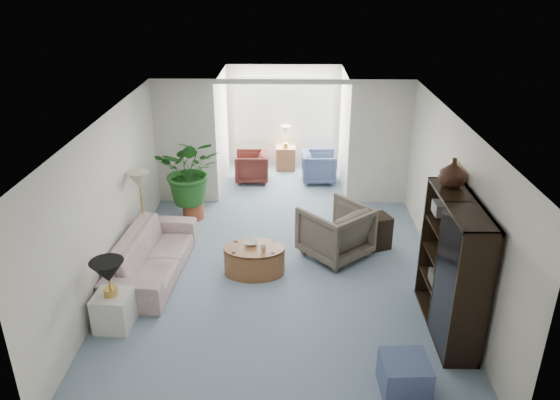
{
  "coord_description": "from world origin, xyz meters",
  "views": [
    {
      "loc": [
        0.14,
        -6.97,
        4.45
      ],
      "look_at": [
        0.0,
        0.6,
        1.1
      ],
      "focal_mm": 34.21,
      "sensor_mm": 36.0,
      "label": 1
    }
  ],
  "objects_px": {
    "side_table_dark": "(375,232)",
    "cabinet_urn": "(453,172)",
    "ottoman": "(404,375)",
    "framed_picture": "(457,182)",
    "sunroom_chair_blue": "(319,167)",
    "entertainment_cabinet": "(452,268)",
    "sunroom_table": "(286,158)",
    "wingback_chair": "(335,231)",
    "sunroom_chair_maroon": "(252,167)",
    "sofa": "(152,255)",
    "table_lamp": "(108,272)",
    "coffee_cup": "(263,248)",
    "plant_pot": "(193,210)",
    "coffee_table": "(254,260)",
    "floor_lamp": "(139,180)",
    "end_table": "(114,311)",
    "coffee_bowl": "(251,243)"
  },
  "relations": [
    {
      "from": "coffee_cup",
      "to": "table_lamp",
      "type": "bearing_deg",
      "value": -145.93
    },
    {
      "from": "coffee_table",
      "to": "sunroom_chair_maroon",
      "type": "height_order",
      "value": "sunroom_chair_maroon"
    },
    {
      "from": "cabinet_urn",
      "to": "ottoman",
      "type": "bearing_deg",
      "value": -114.74
    },
    {
      "from": "coffee_table",
      "to": "entertainment_cabinet",
      "type": "height_order",
      "value": "entertainment_cabinet"
    },
    {
      "from": "framed_picture",
      "to": "sunroom_table",
      "type": "distance_m",
      "value": 5.73
    },
    {
      "from": "sunroom_chair_maroon",
      "to": "sunroom_table",
      "type": "height_order",
      "value": "sunroom_chair_maroon"
    },
    {
      "from": "coffee_cup",
      "to": "side_table_dark",
      "type": "relative_size",
      "value": 0.16
    },
    {
      "from": "framed_picture",
      "to": "sunroom_chair_blue",
      "type": "xyz_separation_m",
      "value": [
        -1.66,
        4.25,
        -1.36
      ]
    },
    {
      "from": "wingback_chair",
      "to": "entertainment_cabinet",
      "type": "height_order",
      "value": "entertainment_cabinet"
    },
    {
      "from": "coffee_bowl",
      "to": "ottoman",
      "type": "height_order",
      "value": "coffee_bowl"
    },
    {
      "from": "coffee_table",
      "to": "side_table_dark",
      "type": "distance_m",
      "value": 2.18
    },
    {
      "from": "table_lamp",
      "to": "side_table_dark",
      "type": "height_order",
      "value": "table_lamp"
    },
    {
      "from": "table_lamp",
      "to": "side_table_dark",
      "type": "relative_size",
      "value": 0.76
    },
    {
      "from": "entertainment_cabinet",
      "to": "sunroom_table",
      "type": "height_order",
      "value": "entertainment_cabinet"
    },
    {
      "from": "wingback_chair",
      "to": "ottoman",
      "type": "height_order",
      "value": "wingback_chair"
    },
    {
      "from": "coffee_bowl",
      "to": "side_table_dark",
      "type": "height_order",
      "value": "side_table_dark"
    },
    {
      "from": "table_lamp",
      "to": "entertainment_cabinet",
      "type": "bearing_deg",
      "value": 1.06
    },
    {
      "from": "framed_picture",
      "to": "end_table",
      "type": "distance_m",
      "value": 4.97
    },
    {
      "from": "wingback_chair",
      "to": "sunroom_chair_maroon",
      "type": "bearing_deg",
      "value": -105.45
    },
    {
      "from": "wingback_chair",
      "to": "side_table_dark",
      "type": "bearing_deg",
      "value": 162.05
    },
    {
      "from": "side_table_dark",
      "to": "cabinet_urn",
      "type": "xyz_separation_m",
      "value": [
        0.63,
        -1.7,
        1.73
      ]
    },
    {
      "from": "end_table",
      "to": "sunroom_chair_blue",
      "type": "distance_m",
      "value": 6.08
    },
    {
      "from": "sofa",
      "to": "cabinet_urn",
      "type": "xyz_separation_m",
      "value": [
        4.2,
        -0.77,
        1.69
      ]
    },
    {
      "from": "sunroom_chair_blue",
      "to": "framed_picture",
      "type": "bearing_deg",
      "value": -159.87
    },
    {
      "from": "plant_pot",
      "to": "sunroom_chair_maroon",
      "type": "distance_m",
      "value": 2.18
    },
    {
      "from": "end_table",
      "to": "sunroom_chair_maroon",
      "type": "bearing_deg",
      "value": 74.48
    },
    {
      "from": "coffee_bowl",
      "to": "sofa",
      "type": "bearing_deg",
      "value": -174.29
    },
    {
      "from": "sofa",
      "to": "end_table",
      "type": "relative_size",
      "value": 4.49
    },
    {
      "from": "ottoman",
      "to": "entertainment_cabinet",
      "type": "bearing_deg",
      "value": 56.73
    },
    {
      "from": "sofa",
      "to": "end_table",
      "type": "bearing_deg",
      "value": 175.51
    },
    {
      "from": "sofa",
      "to": "coffee_cup",
      "type": "bearing_deg",
      "value": -87.64
    },
    {
      "from": "wingback_chair",
      "to": "floor_lamp",
      "type": "bearing_deg",
      "value": -44.69
    },
    {
      "from": "sofa",
      "to": "sunroom_chair_blue",
      "type": "height_order",
      "value": "sunroom_chair_blue"
    },
    {
      "from": "cabinet_urn",
      "to": "sunroom_table",
      "type": "distance_m",
      "value": 6.15
    },
    {
      "from": "end_table",
      "to": "table_lamp",
      "type": "xyz_separation_m",
      "value": [
        0.0,
        0.0,
        0.6
      ]
    },
    {
      "from": "ottoman",
      "to": "plant_pot",
      "type": "xyz_separation_m",
      "value": [
        -3.14,
        4.47,
        -0.05
      ]
    },
    {
      "from": "end_table",
      "to": "coffee_cup",
      "type": "xyz_separation_m",
      "value": [
        1.93,
        1.3,
        0.24
      ]
    },
    {
      "from": "sofa",
      "to": "ottoman",
      "type": "height_order",
      "value": "sofa"
    },
    {
      "from": "coffee_cup",
      "to": "wingback_chair",
      "type": "xyz_separation_m",
      "value": [
        1.15,
        0.68,
        -0.05
      ]
    },
    {
      "from": "coffee_table",
      "to": "cabinet_urn",
      "type": "bearing_deg",
      "value": -17.37
    },
    {
      "from": "table_lamp",
      "to": "sunroom_table",
      "type": "xyz_separation_m",
      "value": [
        2.22,
        6.06,
        -0.58
      ]
    },
    {
      "from": "side_table_dark",
      "to": "entertainment_cabinet",
      "type": "distance_m",
      "value": 2.37
    },
    {
      "from": "coffee_table",
      "to": "entertainment_cabinet",
      "type": "xyz_separation_m",
      "value": [
        2.63,
        -1.32,
        0.69
      ]
    },
    {
      "from": "end_table",
      "to": "sunroom_chair_maroon",
      "type": "distance_m",
      "value": 5.51
    },
    {
      "from": "end_table",
      "to": "ottoman",
      "type": "relative_size",
      "value": 0.96
    },
    {
      "from": "end_table",
      "to": "entertainment_cabinet",
      "type": "bearing_deg",
      "value": 1.06
    },
    {
      "from": "sofa",
      "to": "wingback_chair",
      "type": "bearing_deg",
      "value": -73.7
    },
    {
      "from": "sofa",
      "to": "coffee_table",
      "type": "xyz_separation_m",
      "value": [
        1.58,
        0.05,
        -0.11
      ]
    },
    {
      "from": "table_lamp",
      "to": "coffee_cup",
      "type": "bearing_deg",
      "value": 34.07
    },
    {
      "from": "coffee_cup",
      "to": "plant_pot",
      "type": "height_order",
      "value": "coffee_cup"
    }
  ]
}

